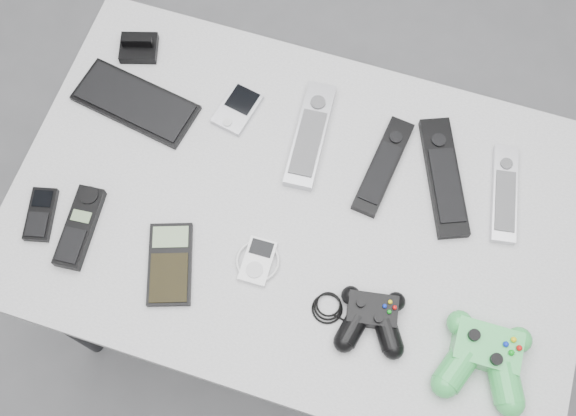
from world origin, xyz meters
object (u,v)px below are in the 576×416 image
(pda_keyboard, at_px, (135,102))
(remote_black_b, at_px, (444,176))
(calculator, at_px, (170,264))
(cordless_handset, at_px, (80,227))
(controller_green, at_px, (485,356))
(mobile_phone, at_px, (41,214))
(controller_black, at_px, (372,317))
(remote_silver_a, at_px, (310,135))
(remote_silver_b, at_px, (504,193))
(desk, at_px, (299,221))
(pda, at_px, (237,109))
(remote_black_a, at_px, (383,166))
(mp3_player, at_px, (258,261))

(pda_keyboard, distance_m, remote_black_b, 0.62)
(calculator, bearing_deg, cordless_handset, 156.56)
(remote_black_b, distance_m, controller_green, 0.34)
(mobile_phone, bearing_deg, controller_green, -14.58)
(mobile_phone, xyz_separation_m, calculator, (0.27, -0.02, -0.00))
(controller_black, bearing_deg, remote_silver_a, 113.80)
(pda_keyboard, xyz_separation_m, controller_green, (0.76, -0.29, 0.02))
(pda_keyboard, xyz_separation_m, calculator, (0.19, -0.29, 0.00))
(remote_black_b, height_order, remote_silver_b, remote_black_b)
(desk, xyz_separation_m, pda, (-0.18, 0.16, 0.07))
(controller_black, bearing_deg, remote_black_b, 69.03)
(remote_silver_a, distance_m, mobile_phone, 0.53)
(remote_black_b, bearing_deg, remote_black_a, 164.06)
(pda_keyboard, bearing_deg, controller_black, -16.81)
(remote_black_b, xyz_separation_m, remote_silver_b, (0.12, 0.00, -0.00))
(pda_keyboard, height_order, controller_green, controller_green)
(desk, distance_m, remote_silver_b, 0.39)
(remote_silver_b, relative_size, controller_black, 0.94)
(pda, bearing_deg, remote_black_b, 8.44)
(pda, distance_m, remote_black_a, 0.31)
(desk, height_order, remote_silver_b, remote_silver_b)
(remote_black_a, bearing_deg, pda, -179.20)
(pda_keyboard, distance_m, remote_silver_b, 0.74)
(pda, bearing_deg, cordless_handset, -109.63)
(remote_black_a, distance_m, mp3_player, 0.30)
(remote_silver_a, height_order, controller_green, controller_green)
(remote_silver_a, distance_m, remote_silver_b, 0.39)
(desk, distance_m, calculator, 0.27)
(pda, relative_size, mp3_player, 1.18)
(pda_keyboard, relative_size, remote_silver_b, 1.25)
(remote_black_b, xyz_separation_m, cordless_handset, (-0.62, -0.31, 0.00))
(mobile_phone, bearing_deg, calculator, -17.43)
(pda, relative_size, controller_black, 0.48)
(controller_green, bearing_deg, controller_black, 176.50)
(remote_black_a, distance_m, mobile_phone, 0.65)
(remote_silver_b, height_order, calculator, remote_silver_b)
(remote_black_a, bearing_deg, remote_silver_b, 10.54)
(remote_black_a, distance_m, controller_green, 0.40)
(calculator, bearing_deg, desk, 23.34)
(pda_keyboard, xyz_separation_m, remote_black_a, (0.51, 0.01, 0.00))
(pda, bearing_deg, remote_black_a, 5.04)
(remote_black_a, xyz_separation_m, remote_silver_b, (0.23, 0.01, -0.00))
(pda_keyboard, bearing_deg, remote_black_a, 11.19)
(remote_silver_b, distance_m, calculator, 0.64)
(remote_silver_a, distance_m, remote_black_a, 0.15)
(controller_black, relative_size, controller_green, 1.23)
(remote_black_a, bearing_deg, calculator, -129.19)
(remote_silver_b, bearing_deg, remote_silver_a, 169.65)
(remote_silver_b, bearing_deg, pda_keyboard, 172.81)
(desk, relative_size, controller_green, 6.38)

